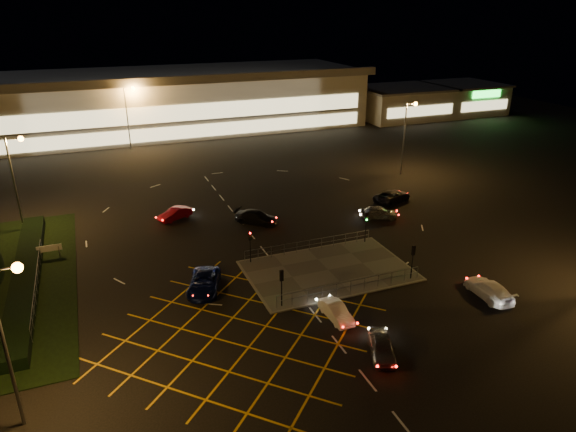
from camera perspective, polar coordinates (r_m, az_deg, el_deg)
name	(u,v)px	position (r m, az deg, el deg)	size (l,w,h in m)	color
ground	(299,265)	(47.21, 1.23, -5.48)	(180.00, 180.00, 0.00)	black
pedestrian_island	(328,270)	(46.33, 4.49, -6.05)	(14.00, 9.00, 0.12)	#4C4944
hedge	(26,276)	(49.82, -27.11, -5.94)	(2.00, 26.00, 1.00)	black
supermarket	(174,100)	(103.07, -12.54, 12.49)	(72.00, 26.50, 10.50)	beige
retail_unit_a	(401,102)	(113.04, 12.47, 12.25)	(18.80, 14.80, 6.35)	beige
retail_unit_b	(463,98)	(122.58, 18.87, 12.35)	(14.80, 14.80, 6.35)	beige
streetlight_sw	(9,325)	(31.06, -28.57, -10.58)	(1.78, 0.56, 10.03)	slate
streetlight_nw	(17,171)	(58.95, -27.93, 4.49)	(1.78, 0.56, 10.03)	slate
streetlight_ne	(407,128)	(72.91, 13.14, 9.51)	(1.78, 0.56, 10.03)	slate
streetlight_far_left	(129,109)	(88.06, -17.23, 11.25)	(1.78, 0.56, 10.03)	slate
streetlight_far_right	(345,93)	(101.23, 6.33, 13.42)	(1.78, 0.56, 10.03)	slate
signal_sw	(282,281)	(39.89, -0.72, -7.20)	(0.28, 0.30, 3.15)	black
signal_se	(413,255)	(45.07, 13.72, -4.22)	(0.28, 0.30, 3.15)	black
signal_nw	(250,240)	(46.61, -4.24, -2.68)	(0.28, 0.30, 3.15)	black
signal_ne	(366,221)	(51.12, 8.67, -0.55)	(0.28, 0.30, 3.15)	black
car_near_silver	(382,347)	(36.35, 10.38, -14.08)	(1.58, 3.93, 1.34)	#A7A9AE
car_queue_white	(336,312)	(39.60, 5.36, -10.52)	(1.29, 3.69, 1.22)	white
car_left_blue	(204,283)	(43.51, -9.31, -7.32)	(2.37, 5.14, 1.43)	#0D1751
car_far_dkgrey	(256,217)	(55.96, -3.54, -0.12)	(1.94, 4.76, 1.38)	black
car_right_silver	(379,212)	(57.97, 10.06, 0.40)	(1.68, 4.17, 1.42)	#A5A7AC
car_circ_red	(175,214)	(58.23, -12.43, 0.24)	(1.36, 3.90, 1.28)	maroon
car_east_grey	(392,196)	(63.29, 11.51, 2.18)	(2.34, 5.07, 1.41)	black
car_approach_white	(489,289)	(45.13, 21.43, -7.58)	(1.94, 4.78, 1.39)	white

